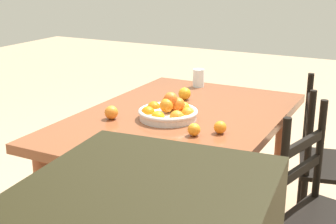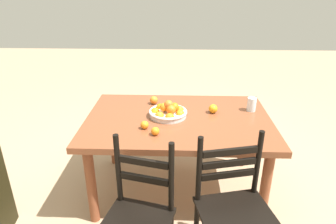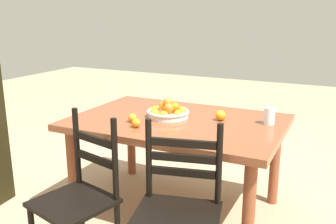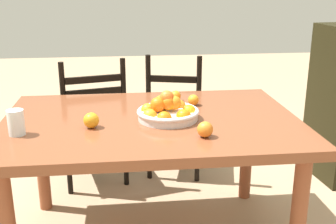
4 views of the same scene
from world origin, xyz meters
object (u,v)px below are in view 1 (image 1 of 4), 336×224
(dining_table, at_px, (179,130))
(orange_loose_1, at_px, (185,94))
(orange_loose_0, at_px, (111,112))
(chair_near_window, at_px, (333,164))
(fruit_bowl, at_px, (169,111))
(orange_loose_2, at_px, (220,127))
(drinking_glass, at_px, (198,78))
(orange_loose_3, at_px, (194,130))
(chair_by_cabinet, at_px, (326,220))

(dining_table, relative_size, orange_loose_1, 20.04)
(orange_loose_0, distance_m, orange_loose_1, 0.56)
(chair_near_window, relative_size, fruit_bowl, 2.86)
(dining_table, relative_size, orange_loose_0, 20.80)
(orange_loose_2, xyz_separation_m, drinking_glass, (-0.82, -0.48, 0.03))
(chair_near_window, bearing_deg, orange_loose_3, 124.06)
(orange_loose_0, relative_size, orange_loose_2, 1.17)
(chair_near_window, bearing_deg, chair_by_cabinet, 173.47)
(chair_by_cabinet, height_order, orange_loose_0, chair_by_cabinet)
(dining_table, bearing_deg, chair_near_window, 114.78)
(fruit_bowl, height_order, orange_loose_1, fruit_bowl)
(fruit_bowl, relative_size, orange_loose_2, 5.12)
(fruit_bowl, xyz_separation_m, orange_loose_0, (0.14, -0.28, -0.01))
(chair_by_cabinet, bearing_deg, orange_loose_2, 96.54)
(dining_table, distance_m, orange_loose_3, 0.36)
(chair_near_window, bearing_deg, orange_loose_0, 105.59)
(dining_table, distance_m, drinking_glass, 0.68)
(dining_table, distance_m, chair_by_cabinet, 0.92)
(orange_loose_0, height_order, orange_loose_3, orange_loose_0)
(drinking_glass, bearing_deg, dining_table, 14.79)
(dining_table, xyz_separation_m, chair_near_window, (-0.37, 0.80, -0.19))
(orange_loose_3, height_order, drinking_glass, drinking_glass)
(orange_loose_2, relative_size, orange_loose_3, 1.00)
(dining_table, height_order, orange_loose_0, orange_loose_0)
(chair_near_window, distance_m, orange_loose_1, 0.96)
(fruit_bowl, relative_size, orange_loose_1, 4.20)
(orange_loose_2, bearing_deg, drinking_glass, -149.42)
(chair_by_cabinet, xyz_separation_m, orange_loose_0, (-0.02, -1.16, 0.34))
(chair_by_cabinet, height_order, orange_loose_2, chair_by_cabinet)
(orange_loose_2, distance_m, drinking_glass, 0.95)
(orange_loose_0, distance_m, drinking_glass, 0.88)
(orange_loose_0, bearing_deg, chair_by_cabinet, 89.24)
(dining_table, distance_m, fruit_bowl, 0.16)
(dining_table, distance_m, orange_loose_1, 0.34)
(fruit_bowl, distance_m, orange_loose_3, 0.29)
(orange_loose_3, bearing_deg, fruit_bowl, -127.12)
(dining_table, bearing_deg, orange_loose_1, -159.81)
(orange_loose_0, height_order, orange_loose_2, orange_loose_0)
(fruit_bowl, relative_size, orange_loose_0, 4.36)
(orange_loose_0, distance_m, orange_loose_2, 0.61)
(orange_loose_3, bearing_deg, orange_loose_1, -150.32)
(dining_table, relative_size, orange_loose_2, 24.39)
(orange_loose_1, xyz_separation_m, orange_loose_3, (0.56, 0.32, -0.01))
(chair_by_cabinet, height_order, orange_loose_3, chair_by_cabinet)
(fruit_bowl, distance_m, orange_loose_1, 0.40)
(chair_near_window, bearing_deg, orange_loose_2, 125.04)
(orange_loose_0, relative_size, drinking_glass, 0.61)
(fruit_bowl, height_order, orange_loose_3, fruit_bowl)
(chair_near_window, bearing_deg, orange_loose_1, 81.11)
(orange_loose_1, distance_m, orange_loose_3, 0.65)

